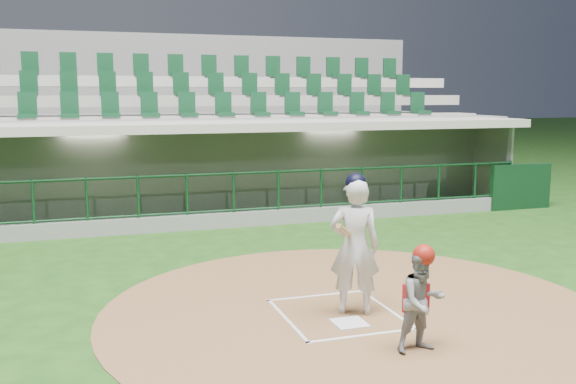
# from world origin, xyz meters

# --- Properties ---
(ground) EXTENTS (120.00, 120.00, 0.00)m
(ground) POSITION_xyz_m (0.00, 0.00, 0.00)
(ground) COLOR #1B4213
(ground) RESTS_ON ground
(dirt_circle) EXTENTS (7.20, 7.20, 0.01)m
(dirt_circle) POSITION_xyz_m (0.30, -0.20, 0.01)
(dirt_circle) COLOR brown
(dirt_circle) RESTS_ON ground
(home_plate) EXTENTS (0.43, 0.43, 0.02)m
(home_plate) POSITION_xyz_m (0.00, -0.70, 0.02)
(home_plate) COLOR white
(home_plate) RESTS_ON dirt_circle
(batter_box_chalk) EXTENTS (1.55, 1.80, 0.01)m
(batter_box_chalk) POSITION_xyz_m (0.00, -0.30, 0.02)
(batter_box_chalk) COLOR silver
(batter_box_chalk) RESTS_ON ground
(dugout_structure) EXTENTS (16.40, 3.70, 3.00)m
(dugout_structure) POSITION_xyz_m (0.18, 7.82, 0.97)
(dugout_structure) COLOR gray
(dugout_structure) RESTS_ON ground
(seating_deck) EXTENTS (17.00, 6.72, 5.15)m
(seating_deck) POSITION_xyz_m (0.00, 10.91, 1.42)
(seating_deck) COLOR gray
(seating_deck) RESTS_ON ground
(batter) EXTENTS (0.95, 0.98, 1.98)m
(batter) POSITION_xyz_m (0.22, -0.33, 0.99)
(batter) COLOR silver
(batter) RESTS_ON dirt_circle
(catcher) EXTENTS (0.62, 0.50, 1.30)m
(catcher) POSITION_xyz_m (0.45, -1.79, 0.65)
(catcher) COLOR gray
(catcher) RESTS_ON dirt_circle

